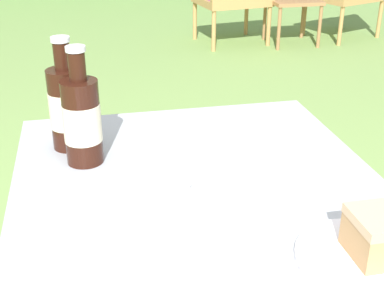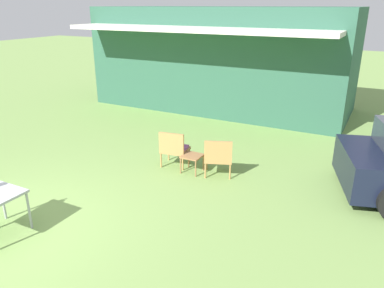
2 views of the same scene
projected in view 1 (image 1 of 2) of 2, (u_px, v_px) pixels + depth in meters
garden_side_table at (293, 5)px, 4.57m from camera, size 0.41×0.41×0.39m
patio_table at (203, 223)px, 1.03m from camera, size 0.71×0.84×0.69m
cake_on_plate at (375, 245)px, 0.80m from camera, size 0.21×0.21×0.08m
cola_bottle_near at (67, 106)px, 1.13m from camera, size 0.08×0.08×0.24m
cola_bottle_far at (82, 119)px, 1.07m from camera, size 0.08×0.08×0.24m
fork at (329, 266)px, 0.79m from camera, size 0.19×0.04×0.01m
loose_bottle_cap at (184, 186)px, 1.00m from camera, size 0.03×0.03×0.01m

